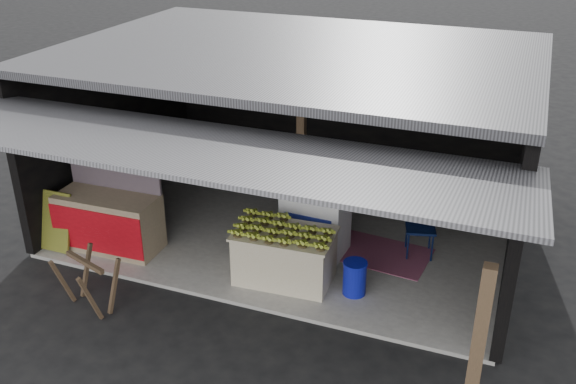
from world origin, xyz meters
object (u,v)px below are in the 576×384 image
at_px(neighbor_stall, 109,219).
at_px(white_crate, 315,220).
at_px(water_barrel, 355,279).
at_px(plastic_chair, 421,220).
at_px(banana_table, 285,256).
at_px(sawhorse, 87,278).

bearing_deg(neighbor_stall, white_crate, 17.48).
height_order(water_barrel, plastic_chair, plastic_chair).
bearing_deg(neighbor_stall, water_barrel, 0.19).
distance_m(neighbor_stall, water_barrel, 3.95).
bearing_deg(banana_table, sawhorse, -148.74).
distance_m(sawhorse, water_barrel, 3.65).
distance_m(banana_table, sawhorse, 2.73).
distance_m(water_barrel, plastic_chair, 1.63).
height_order(banana_table, plastic_chair, plastic_chair).
bearing_deg(sawhorse, white_crate, 64.58).
xyz_separation_m(banana_table, water_barrel, (1.04, 0.02, -0.15)).
xyz_separation_m(water_barrel, plastic_chair, (0.62, 1.48, 0.32)).
relative_size(sawhorse, water_barrel, 1.80).
distance_m(banana_table, neighbor_stall, 2.90).
height_order(banana_table, sawhorse, banana_table).
bearing_deg(plastic_chair, banana_table, -152.76).
distance_m(neighbor_stall, sawhorse, 1.57).
bearing_deg(banana_table, water_barrel, -2.33).
relative_size(white_crate, plastic_chair, 1.13).
distance_m(white_crate, plastic_chair, 1.62).
xyz_separation_m(white_crate, neighbor_stall, (-3.04, -1.05, -0.04)).
xyz_separation_m(banana_table, white_crate, (0.14, 0.94, 0.14)).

